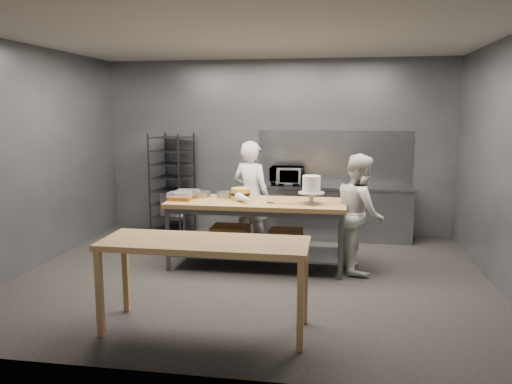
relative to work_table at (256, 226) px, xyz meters
The scene contains 16 objects.
ground 0.73m from the work_table, 86.25° to the right, with size 6.00×6.00×0.00m, color black.
back_wall 2.24m from the work_table, 89.15° to the left, with size 6.00×0.04×3.00m, color #4C4F54.
work_table is the anchor object (origin of this frame).
near_counter 2.11m from the work_table, 94.21° to the right, with size 2.00×0.70×0.90m.
back_counter 2.01m from the work_table, 59.09° to the left, with size 2.60×0.60×0.90m.
splashback_panel 2.40m from the work_table, 62.98° to the left, with size 2.60×0.02×0.90m, color slate.
speed_rack 2.40m from the work_table, 136.60° to the left, with size 0.69×0.73×1.75m.
chef_behind 0.88m from the work_table, 104.03° to the left, with size 0.61×0.40×1.68m, color white.
chef_right 1.41m from the work_table, ahead, with size 0.77×0.60×1.58m, color silver.
microwave 1.80m from the work_table, 81.74° to the left, with size 0.54×0.37×0.30m, color black.
frosted_cake_stand 0.96m from the work_table, ahead, with size 0.34×0.34×0.37m.
layer_cake 0.48m from the work_table, 165.95° to the left, with size 0.26×0.26×0.16m.
cake_pans 0.90m from the work_table, 166.87° to the left, with size 0.87×0.31×0.07m.
piping_bag 0.47m from the work_table, 115.89° to the right, with size 0.12×0.12×0.38m, color white.
offset_spatula 0.50m from the work_table, 28.18° to the right, with size 0.36×0.02×0.02m.
pastry_clamshells 1.08m from the work_table, behind, with size 0.35×0.45×0.11m.
Camera 1 is at (1.05, -6.13, 2.13)m, focal length 35.00 mm.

